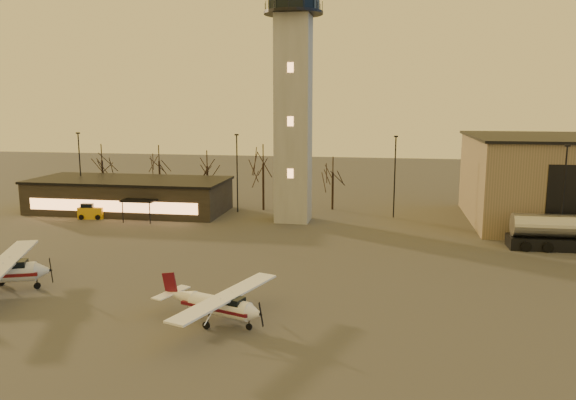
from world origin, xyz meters
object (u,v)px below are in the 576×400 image
(cessna_front, at_px, (222,309))
(fuel_truck, at_px, (559,236))
(terminal, at_px, (130,195))
(control_tower, at_px, (293,83))
(service_cart, at_px, (92,212))
(cessna_rear, at_px, (1,276))

(cessna_front, bearing_deg, fuel_truck, 59.92)
(terminal, relative_size, fuel_truck, 2.69)
(control_tower, xyz_separation_m, terminal, (-21.99, 1.98, -14.17))
(cessna_front, height_order, fuel_truck, fuel_truck)
(fuel_truck, relative_size, service_cart, 2.91)
(terminal, relative_size, service_cart, 7.83)
(control_tower, bearing_deg, service_cart, -173.07)
(control_tower, distance_m, fuel_truck, 32.65)
(cessna_front, xyz_separation_m, service_cart, (-25.49, 29.48, -0.25))
(cessna_front, xyz_separation_m, cessna_rear, (-18.31, 3.30, 0.20))
(terminal, xyz_separation_m, cessna_front, (22.75, -34.46, -1.17))
(control_tower, relative_size, cessna_front, 3.16)
(terminal, bearing_deg, cessna_rear, -81.90)
(fuel_truck, height_order, service_cart, fuel_truck)
(cessna_front, height_order, service_cart, cessna_front)
(terminal, xyz_separation_m, cessna_rear, (4.44, -31.17, -0.97))
(fuel_truck, distance_m, service_cart, 52.71)
(cessna_rear, relative_size, service_cart, 3.80)
(cessna_rear, bearing_deg, terminal, 77.18)
(service_cart, bearing_deg, control_tower, -0.83)
(control_tower, relative_size, service_cart, 10.05)
(control_tower, height_order, service_cart, control_tower)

